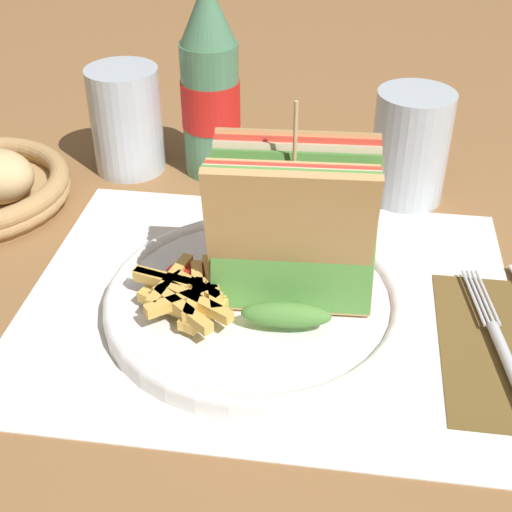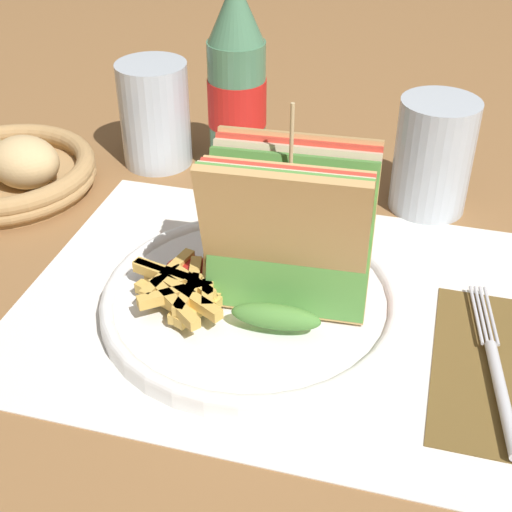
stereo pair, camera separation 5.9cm
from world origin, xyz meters
TOP-DOWN VIEW (x-y plane):
  - ground_plane at (0.00, 0.00)m, footprint 4.00×4.00m
  - placemat at (0.01, 0.01)m, footprint 0.41×0.33m
  - plate_main at (-0.00, 0.00)m, footprint 0.25×0.25m
  - club_sandwich at (0.03, 0.01)m, footprint 0.13×0.10m
  - fries_pile at (-0.05, -0.02)m, footprint 0.09×0.09m
  - ketchup_blob at (-0.06, 0.01)m, footprint 0.04×0.04m
  - fork at (0.20, -0.04)m, footprint 0.04×0.18m
  - coke_bottle_near at (-0.08, 0.24)m, footprint 0.06×0.06m
  - glass_near at (0.13, 0.21)m, footprint 0.08×0.08m
  - glass_far at (-0.17, 0.23)m, footprint 0.08×0.08m

SIDE VIEW (x-z plane):
  - ground_plane at x=0.00m, z-range 0.00..0.00m
  - placemat at x=0.01m, z-range 0.00..0.00m
  - fork at x=0.20m, z-range 0.00..0.01m
  - plate_main at x=0.00m, z-range 0.00..0.02m
  - ketchup_blob at x=-0.06m, z-range 0.02..0.03m
  - fries_pile at x=-0.05m, z-range 0.02..0.04m
  - glass_near at x=0.13m, z-range -0.01..0.11m
  - glass_far at x=-0.17m, z-range -0.01..0.11m
  - club_sandwich at x=0.03m, z-range -0.01..0.16m
  - coke_bottle_near at x=-0.08m, z-range -0.02..0.22m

